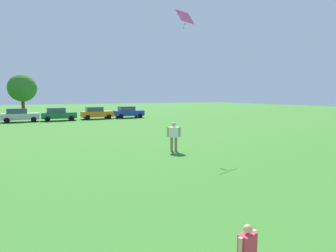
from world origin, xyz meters
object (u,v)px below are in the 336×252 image
adult_bystander (174,134)px  parked_car_silver_1 (20,115)px  tree_far_right (22,88)px  kite (185,18)px  parked_car_green_2 (58,114)px  child_kite_flyer (247,247)px  parked_car_blue_4 (128,112)px  parked_car_orange_3 (96,113)px

adult_bystander → parked_car_silver_1: size_ratio=0.41×
tree_far_right → kite: bearing=-72.4°
kite → parked_car_green_2: size_ratio=0.34×
kite → parked_car_green_2: (-6.04, 22.84, -7.56)m
child_kite_flyer → adult_bystander: bearing=54.7°
child_kite_flyer → parked_car_blue_4: size_ratio=0.24×
child_kite_flyer → tree_far_right: tree_far_right is taller
kite → parked_car_orange_3: size_ratio=0.34×
adult_bystander → parked_car_blue_4: (5.54, 25.32, -0.18)m
adult_bystander → parked_car_green_2: bearing=-48.4°
child_kite_flyer → parked_car_orange_3: bearing=67.7°
child_kite_flyer → kite: 16.52m
child_kite_flyer → parked_car_orange_3: parked_car_orange_3 is taller
child_kite_flyer → parked_car_blue_4: bearing=60.7°
child_kite_flyer → adult_bystander: (4.27, 11.12, 0.41)m
adult_bystander → tree_far_right: 35.46m
adult_bystander → parked_car_blue_4: 25.92m
child_kite_flyer → parked_car_silver_1: size_ratio=0.24×
parked_car_green_2 → adult_bystander: bearing=-80.5°
kite → tree_far_right: (-10.22, 32.22, -4.02)m
parked_car_blue_4 → parked_car_green_2: bearing=-177.6°
parked_car_green_2 → parked_car_orange_3: 5.08m
kite → tree_far_right: size_ratio=0.22×
parked_car_orange_3 → parked_car_blue_4: same height
child_kite_flyer → kite: kite is taller
parked_car_orange_3 → parked_car_blue_4: 4.65m
adult_bystander → parked_car_blue_4: bearing=-70.2°
child_kite_flyer → parked_car_silver_1: parked_car_silver_1 is taller
kite → parked_car_silver_1: (-10.56, 23.00, -7.56)m
parked_car_silver_1 → tree_far_right: size_ratio=0.66×
kite → parked_car_blue_4: bearing=81.1°
parked_car_orange_3 → parked_car_blue_4: (4.65, -0.07, 0.00)m
adult_bystander → parked_car_orange_3: bearing=-59.9°
adult_bystander → kite: (1.88, 2.08, 7.39)m
kite → parked_car_orange_3: bearing=92.4°
child_kite_flyer → adult_bystander: size_ratio=0.60×
parked_car_orange_3 → tree_far_right: 13.31m
child_kite_flyer → adult_bystander: 11.92m
kite → parked_car_blue_4: (3.66, 23.24, -7.56)m
child_kite_flyer → parked_car_silver_1: (-4.40, 36.20, 0.23)m
child_kite_flyer → parked_car_blue_4: 37.74m
adult_bystander → tree_far_right: (-8.34, 34.30, 3.36)m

